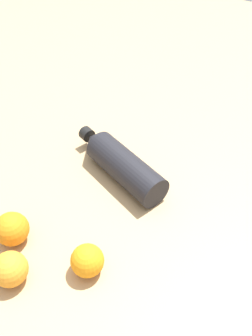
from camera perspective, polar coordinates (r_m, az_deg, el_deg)
name	(u,v)px	position (r m, az deg, el deg)	size (l,w,h in m)	color
ground_plane	(129,178)	(0.83, 0.53, -1.61)	(2.40, 2.40, 0.00)	tan
water_bottle	(120,163)	(0.81, -0.98, 0.85)	(0.26, 0.15, 0.07)	black
orange_0	(10,269)	(0.68, -17.59, -14.77)	(0.06, 0.06, 0.06)	orange
orange_1	(87,261)	(0.67, -6.04, -14.13)	(0.06, 0.06, 0.06)	orange
orange_2	(12,229)	(0.73, -17.34, -9.04)	(0.07, 0.07, 0.07)	orange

